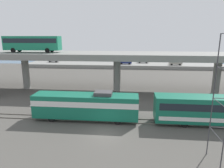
% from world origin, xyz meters
% --- Properties ---
extents(ground_plane, '(260.00, 260.00, 0.00)m').
position_xyz_m(ground_plane, '(0.00, 0.00, 0.00)').
color(ground_plane, '#4C4944').
extents(rail_strip_near, '(110.00, 0.12, 0.12)m').
position_xyz_m(rail_strip_near, '(0.00, 3.30, 0.06)').
color(rail_strip_near, '#59544C').
rests_on(rail_strip_near, ground_plane).
extents(rail_strip_far, '(110.00, 0.12, 0.12)m').
position_xyz_m(rail_strip_far, '(0.00, 4.70, 0.06)').
color(rail_strip_far, '#59544C').
rests_on(rail_strip_far, ground_plane).
extents(train_locomotive, '(15.60, 3.04, 4.18)m').
position_xyz_m(train_locomotive, '(-3.90, 4.00, 2.19)').
color(train_locomotive, '#14664C').
rests_on(train_locomotive, ground_plane).
extents(highway_overpass, '(96.00, 10.32, 8.16)m').
position_xyz_m(highway_overpass, '(0.00, 20.00, 7.30)').
color(highway_overpass, gray).
rests_on(highway_overpass, ground_plane).
extents(transit_bus_on_overpass, '(12.00, 2.68, 3.40)m').
position_xyz_m(transit_bus_on_overpass, '(-17.98, 19.45, 10.22)').
color(transit_bus_on_overpass, '#197A56').
rests_on(transit_bus_on_overpass, highway_overpass).
extents(pier_parking_lot, '(74.50, 11.49, 1.31)m').
position_xyz_m(pier_parking_lot, '(0.00, 55.00, 0.66)').
color(pier_parking_lot, gray).
rests_on(pier_parking_lot, ground_plane).
extents(parked_car_0, '(4.21, 1.97, 1.50)m').
position_xyz_m(parked_car_0, '(7.31, 57.28, 2.09)').
color(parked_car_0, '#B7B7BC').
rests_on(parked_car_0, pier_parking_lot).
extents(parked_car_1, '(4.57, 1.87, 1.50)m').
position_xyz_m(parked_car_1, '(0.69, 53.03, 2.09)').
color(parked_car_1, navy).
rests_on(parked_car_1, pier_parking_lot).
extents(parked_car_2, '(4.58, 2.00, 1.50)m').
position_xyz_m(parked_car_2, '(18.69, 52.50, 2.09)').
color(parked_car_2, '#9E998C').
rests_on(parked_car_2, pier_parking_lot).
extents(parked_car_3, '(4.22, 2.00, 1.50)m').
position_xyz_m(parked_car_3, '(-28.12, 56.31, 2.09)').
color(parked_car_3, '#B7B7BC').
rests_on(parked_car_3, pier_parking_lot).
extents(harbor_water, '(140.00, 36.00, 0.01)m').
position_xyz_m(harbor_water, '(0.00, 78.00, 0.00)').
color(harbor_water, '#385B7A').
rests_on(harbor_water, ground_plane).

